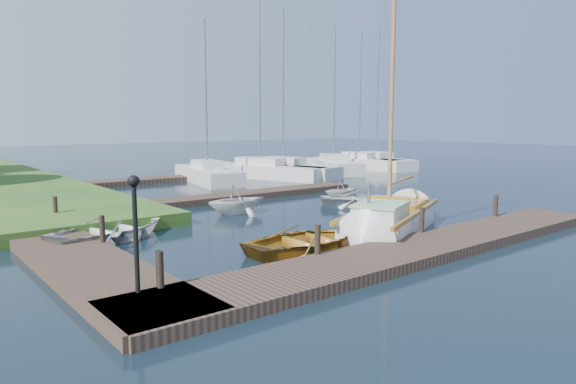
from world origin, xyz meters
TOP-DOWN VIEW (x-y plane):
  - ground at (0.00, 0.00)m, footprint 160.00×160.00m
  - near_dock at (0.00, -6.00)m, footprint 18.00×2.20m
  - left_dock at (-8.00, 2.00)m, footprint 2.20×18.00m
  - far_dock at (2.00, 6.50)m, footprint 14.00×1.60m
  - pontoon at (10.00, 16.00)m, footprint 30.00×1.60m
  - mooring_post_0 at (-7.50, -5.00)m, footprint 0.16×0.16m
  - mooring_post_1 at (-3.00, -5.00)m, footprint 0.16×0.16m
  - mooring_post_2 at (1.50, -5.00)m, footprint 0.16×0.16m
  - mooring_post_3 at (6.00, -5.00)m, footprint 0.16×0.16m
  - mooring_post_4 at (-7.00, 0.00)m, footprint 0.16×0.16m
  - mooring_post_5 at (-7.00, 5.00)m, footprint 0.16×0.16m
  - lamp_post at (-8.00, -5.00)m, footprint 0.24×0.24m
  - sailboat at (1.97, -3.37)m, footprint 7.33×4.70m
  - dinghy at (-2.21, -3.63)m, footprint 4.07×2.99m
  - tender_a at (-6.25, 1.43)m, footprint 4.71×3.89m
  - tender_b at (-0.36, 2.98)m, footprint 2.77×2.45m
  - tender_c at (5.36, 1.23)m, footprint 4.67×4.37m
  - tender_d at (6.36, 3.56)m, footprint 2.18×1.98m
  - marina_boat_2 at (4.62, 14.08)m, footprint 3.77×8.19m
  - marina_boat_3 at (8.77, 14.01)m, footprint 5.17×10.05m
  - marina_boat_4 at (10.41, 13.52)m, footprint 3.96×9.04m
  - marina_boat_5 at (15.72, 13.91)m, footprint 5.24×8.00m
  - marina_boat_6 at (19.24, 14.55)m, footprint 3.11×7.74m
  - marina_boat_7 at (20.79, 14.04)m, footprint 3.88×8.46m

SIDE VIEW (x-z plane):
  - ground at x=0.00m, z-range 0.00..0.00m
  - near_dock at x=0.00m, z-range 0.00..0.30m
  - left_dock at x=-8.00m, z-range 0.00..0.30m
  - far_dock at x=2.00m, z-range 0.00..0.30m
  - pontoon at x=10.00m, z-range 0.00..0.30m
  - sailboat at x=1.97m, z-range -4.57..5.26m
  - tender_c at x=5.36m, z-range 0.00..0.79m
  - dinghy at x=-2.21m, z-range 0.00..0.82m
  - tender_a at x=-6.25m, z-range 0.00..0.85m
  - tender_d at x=6.36m, z-range 0.00..1.00m
  - marina_boat_2 at x=4.62m, z-range -4.55..5.68m
  - marina_boat_5 at x=15.72m, z-range -4.85..5.99m
  - marina_boat_4 at x=10.41m, z-range -5.18..6.32m
  - marina_boat_3 at x=8.77m, z-range -5.59..6.74m
  - marina_boat_7 at x=20.79m, z-range -5.13..6.28m
  - marina_boat_6 at x=19.24m, z-range -4.99..6.14m
  - tender_b at x=-0.36m, z-range 0.00..1.37m
  - mooring_post_0 at x=-7.50m, z-range 0.30..1.10m
  - mooring_post_1 at x=-3.00m, z-range 0.30..1.10m
  - mooring_post_2 at x=1.50m, z-range 0.30..1.10m
  - mooring_post_3 at x=6.00m, z-range 0.30..1.10m
  - mooring_post_4 at x=-7.00m, z-range 0.30..1.10m
  - mooring_post_5 at x=-7.00m, z-range 0.30..1.10m
  - lamp_post at x=-8.00m, z-range 0.65..3.09m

